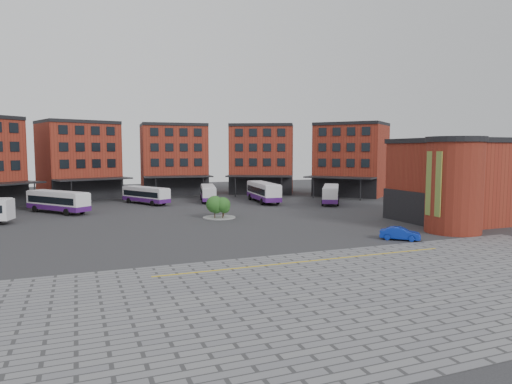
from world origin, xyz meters
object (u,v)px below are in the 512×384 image
object	(u,v)px
tree_island	(220,206)
blue_car	(400,234)
bus_b	(58,201)
bus_c	(146,195)
bus_f	(331,194)
bus_d	(208,193)
bus_e	(263,192)

from	to	relation	value
tree_island	blue_car	bearing A→B (deg)	-58.74
bus_b	tree_island	bearing A→B (deg)	-71.31
bus_c	bus_f	xyz separation A→B (m)	(29.63, -10.92, 0.09)
bus_d	blue_car	distance (m)	42.03
bus_d	bus_b	bearing A→B (deg)	-152.22
bus_d	bus_f	xyz separation A→B (m)	(18.75, -10.72, 0.12)
bus_c	bus_e	bearing A→B (deg)	-42.31
tree_island	bus_c	bearing A→B (deg)	108.74
bus_b	bus_e	world-z (taller)	bus_e
bus_c	bus_d	distance (m)	10.88
tree_island	bus_b	distance (m)	24.54
tree_island	bus_c	world-z (taller)	tree_island
bus_d	bus_e	xyz separation A→B (m)	(8.72, -4.65, 0.33)
bus_b	bus_e	xyz separation A→B (m)	(33.10, 1.85, 0.16)
bus_c	blue_car	bearing A→B (deg)	-92.99
tree_island	blue_car	xyz separation A→B (m)	(12.73, -20.97, -1.01)
bus_f	blue_car	distance (m)	32.01
bus_c	bus_d	bearing A→B (deg)	-29.48
blue_car	tree_island	bearing A→B (deg)	73.62
bus_b	bus_f	world-z (taller)	bus_b
bus_d	bus_e	bearing A→B (deg)	-15.23
bus_e	blue_car	bearing A→B (deg)	-83.89
bus_e	bus_b	bearing A→B (deg)	-170.73
bus_d	bus_c	bearing A→B (deg)	-168.24
tree_island	bus_b	bearing A→B (deg)	146.24
tree_island	bus_d	xyz separation A→B (m)	(3.98, 20.14, -0.12)
bus_e	bus_f	bearing A→B (deg)	-25.10
bus_d	blue_car	xyz separation A→B (m)	(8.75, -41.10, -0.89)
tree_island	blue_car	world-z (taller)	tree_island
blue_car	bus_d	bearing A→B (deg)	54.37
bus_e	blue_car	distance (m)	36.47
bus_e	tree_island	bearing A→B (deg)	-123.29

